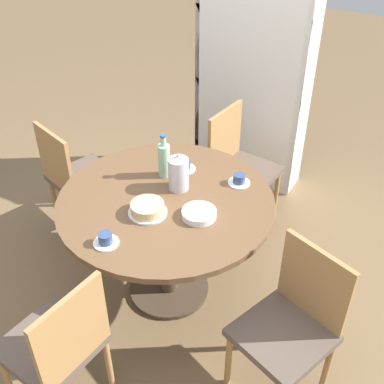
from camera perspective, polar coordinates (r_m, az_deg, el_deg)
name	(u,v)px	position (r m, az deg, el deg)	size (l,w,h in m)	color
ground_plane	(169,289)	(3.26, -2.70, -11.43)	(14.00, 14.00, 0.00)	brown
dining_table	(166,219)	(2.84, -3.05, -3.16)	(1.25, 1.25, 0.75)	#473828
chair_a	(292,323)	(2.51, 11.72, -15.01)	(0.54, 0.54, 0.89)	#A87A47
chair_b	(239,165)	(3.56, 5.59, 3.24)	(0.47, 0.47, 0.89)	#A87A47
chair_c	(76,176)	(3.51, -13.56, 1.86)	(0.53, 0.53, 0.89)	#A87A47
chair_d	(58,345)	(2.47, -15.57, -17.06)	(0.46, 0.46, 0.89)	#A87A47
bookshelf	(252,87)	(3.92, 7.14, 12.27)	(0.89, 0.28, 1.73)	silver
coffee_pot	(178,173)	(2.77, -1.61, 2.30)	(0.12, 0.12, 0.24)	silver
water_bottle	(164,159)	(2.88, -3.34, 3.89)	(0.07, 0.07, 0.28)	#99C6A3
cake_main	(147,209)	(2.63, -5.30, -2.00)	(0.22, 0.22, 0.07)	silver
cup_a	(106,240)	(2.48, -10.20, -5.58)	(0.13, 0.13, 0.06)	white
cup_b	(239,180)	(2.87, 5.61, 1.45)	(0.13, 0.13, 0.06)	white
cup_c	(185,166)	(2.98, -0.86, 3.12)	(0.13, 0.13, 0.06)	white
plate_stack	(199,214)	(2.61, 0.84, -2.58)	(0.19, 0.19, 0.04)	white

